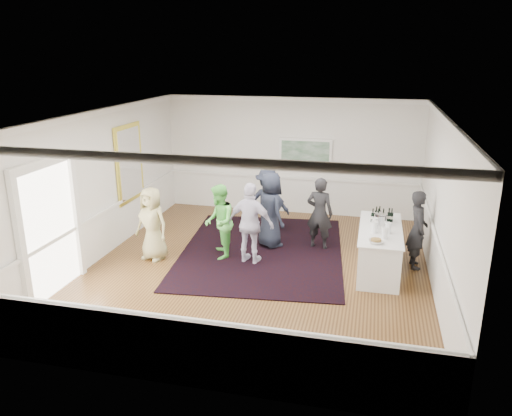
% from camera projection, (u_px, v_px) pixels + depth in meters
% --- Properties ---
extents(floor, '(8.00, 8.00, 0.00)m').
position_uv_depth(floor, '(258.00, 268.00, 10.47)').
color(floor, brown).
rests_on(floor, ground).
extents(ceiling, '(7.00, 8.00, 0.02)m').
position_uv_depth(ceiling, '(258.00, 114.00, 9.51)').
color(ceiling, white).
rests_on(ceiling, wall_back).
extents(wall_left, '(0.02, 8.00, 3.20)m').
position_uv_depth(wall_left, '(100.00, 185.00, 10.77)').
color(wall_left, white).
rests_on(wall_left, floor).
extents(wall_right, '(0.02, 8.00, 3.20)m').
position_uv_depth(wall_right, '(442.00, 207.00, 9.22)').
color(wall_right, white).
rests_on(wall_right, floor).
extents(wall_back, '(7.00, 0.02, 3.20)m').
position_uv_depth(wall_back, '(291.00, 156.00, 13.70)').
color(wall_back, white).
rests_on(wall_back, floor).
extents(wall_front, '(7.00, 0.02, 3.20)m').
position_uv_depth(wall_front, '(185.00, 280.00, 6.28)').
color(wall_front, white).
rests_on(wall_front, floor).
extents(wainscoting, '(7.00, 8.00, 1.00)m').
position_uv_depth(wainscoting, '(258.00, 246.00, 10.32)').
color(wainscoting, white).
rests_on(wainscoting, floor).
extents(mirror, '(0.05, 1.25, 1.85)m').
position_uv_depth(mirror, '(130.00, 163.00, 11.90)').
color(mirror, '#F4E247').
rests_on(mirror, wall_left).
extents(doorway, '(0.10, 1.78, 2.56)m').
position_uv_depth(doorway, '(49.00, 221.00, 9.04)').
color(doorway, white).
rests_on(doorway, wall_left).
extents(landscape_painting, '(1.44, 0.06, 0.66)m').
position_uv_depth(landscape_painting, '(305.00, 151.00, 13.51)').
color(landscape_painting, white).
rests_on(landscape_painting, wall_back).
extents(area_rug, '(4.03, 5.02, 0.02)m').
position_uv_depth(area_rug, '(262.00, 251.00, 11.36)').
color(area_rug, black).
rests_on(area_rug, floor).
extents(serving_table, '(0.85, 2.25, 0.91)m').
position_uv_depth(serving_table, '(379.00, 249.00, 10.27)').
color(serving_table, white).
rests_on(serving_table, floor).
extents(bartender, '(0.47, 0.65, 1.66)m').
position_uv_depth(bartender, '(418.00, 230.00, 10.31)').
color(bartender, black).
rests_on(bartender, floor).
extents(guest_tan, '(0.90, 0.70, 1.61)m').
position_uv_depth(guest_tan, '(152.00, 224.00, 10.73)').
color(guest_tan, tan).
rests_on(guest_tan, floor).
extents(guest_green, '(0.84, 0.95, 1.64)m').
position_uv_depth(guest_green, '(219.00, 222.00, 10.80)').
color(guest_green, '#60D354').
rests_on(guest_green, floor).
extents(guest_lilac, '(1.09, 0.61, 1.76)m').
position_uv_depth(guest_lilac, '(251.00, 224.00, 10.51)').
color(guest_lilac, silver).
rests_on(guest_lilac, floor).
extents(guest_dark_a, '(1.09, 0.65, 1.66)m').
position_uv_depth(guest_dark_a, '(268.00, 202.00, 12.22)').
color(guest_dark_a, '#1C212F').
rests_on(guest_dark_a, floor).
extents(guest_dark_b, '(0.67, 0.50, 1.67)m').
position_uv_depth(guest_dark_b, '(320.00, 213.00, 11.32)').
color(guest_dark_b, black).
rests_on(guest_dark_b, floor).
extents(guest_navy, '(0.97, 1.02, 1.76)m').
position_uv_depth(guest_navy, '(271.00, 210.00, 11.43)').
color(guest_navy, '#1C212F').
rests_on(guest_navy, floor).
extents(wine_bottles, '(0.46, 0.27, 0.31)m').
position_uv_depth(wine_bottles, '(382.00, 214.00, 10.53)').
color(wine_bottles, black).
rests_on(wine_bottles, serving_table).
extents(juice_pitchers, '(0.38, 0.66, 0.24)m').
position_uv_depth(juice_pitchers, '(381.00, 227.00, 9.84)').
color(juice_pitchers, '#6EB23F').
rests_on(juice_pitchers, serving_table).
extents(ice_bucket, '(0.26, 0.26, 0.25)m').
position_uv_depth(ice_bucket, '(381.00, 219.00, 10.32)').
color(ice_bucket, silver).
rests_on(ice_bucket, serving_table).
extents(nut_bowl, '(0.28, 0.28, 0.08)m').
position_uv_depth(nut_bowl, '(376.00, 241.00, 9.37)').
color(nut_bowl, white).
rests_on(nut_bowl, serving_table).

